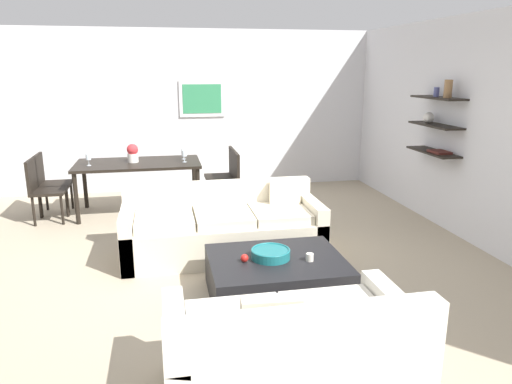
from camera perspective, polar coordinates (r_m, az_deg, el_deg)
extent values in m
plane|color=tan|center=(5.26, -3.45, -8.67)|extent=(18.00, 18.00, 0.00)
cube|color=silver|center=(8.40, -4.88, 9.64)|extent=(8.40, 0.06, 2.70)
cube|color=white|center=(8.32, -6.45, 10.98)|extent=(0.77, 0.02, 0.61)
cube|color=#338C59|center=(8.31, -6.44, 10.98)|extent=(0.65, 0.01, 0.48)
cube|color=silver|center=(6.55, 23.01, 7.11)|extent=(0.06, 8.20, 2.70)
cube|color=black|center=(6.64, 20.88, 10.44)|extent=(0.28, 0.90, 0.02)
cube|color=black|center=(6.67, 20.61, 7.45)|extent=(0.28, 0.90, 0.02)
cube|color=black|center=(6.72, 20.34, 4.49)|extent=(0.28, 0.90, 0.02)
cylinder|color=olive|center=(6.47, 21.92, 11.34)|extent=(0.10, 0.10, 0.22)
sphere|color=silver|center=(6.81, 19.88, 8.35)|extent=(0.14, 0.14, 0.14)
cylinder|color=#4C518C|center=(6.68, 20.71, 11.10)|extent=(0.07, 0.07, 0.12)
cube|color=#4C1E19|center=(6.59, 21.03, 4.49)|extent=(0.20, 0.28, 0.03)
cube|color=beige|center=(5.46, -3.94, -5.41)|extent=(2.21, 0.90, 0.42)
cube|color=beige|center=(5.69, -4.49, -0.46)|extent=(2.21, 0.16, 0.36)
cube|color=beige|center=(5.41, -14.95, -5.08)|extent=(0.14, 0.90, 0.60)
cube|color=beige|center=(5.64, 6.56, -3.83)|extent=(0.14, 0.90, 0.60)
cube|color=beige|center=(5.30, -10.87, -3.30)|extent=(0.62, 0.70, 0.10)
cube|color=beige|center=(5.34, -3.93, -2.94)|extent=(0.62, 0.70, 0.10)
cube|color=beige|center=(5.45, 2.80, -2.54)|extent=(0.62, 0.70, 0.10)
cube|color=beige|center=(5.66, 3.43, -0.54)|extent=(0.37, 0.15, 0.36)
cube|color=silver|center=(3.34, 4.10, -19.46)|extent=(1.62, 0.90, 0.42)
cube|color=silver|center=(2.83, 6.30, -17.00)|extent=(1.62, 0.16, 0.36)
cube|color=silver|center=(3.54, 16.25, -16.26)|extent=(0.14, 0.90, 0.60)
cube|color=silver|center=(3.20, -9.49, -19.37)|extent=(0.14, 0.90, 0.60)
cube|color=silver|center=(3.33, 9.74, -14.53)|extent=(0.65, 0.70, 0.10)
cube|color=silver|center=(3.18, -2.06, -15.87)|extent=(0.65, 0.70, 0.10)
cube|color=beige|center=(2.94, 1.83, -15.63)|extent=(0.37, 0.14, 0.36)
cube|color=black|center=(4.51, 2.44, -10.14)|extent=(1.23, 0.99, 0.38)
cylinder|color=#19666B|center=(4.43, 1.75, -7.41)|extent=(0.36, 0.36, 0.08)
torus|color=#19666B|center=(4.41, 1.75, -6.94)|extent=(0.36, 0.36, 0.02)
cylinder|color=silver|center=(4.39, 6.43, -7.73)|extent=(0.07, 0.07, 0.07)
sphere|color=red|center=(4.35, -1.38, -7.87)|extent=(0.07, 0.07, 0.07)
cube|color=black|center=(7.12, -13.87, 3.30)|extent=(1.76, 0.93, 0.04)
cylinder|color=black|center=(6.90, -20.63, -0.78)|extent=(0.06, 0.06, 0.71)
cylinder|color=black|center=(6.81, -6.91, -0.11)|extent=(0.06, 0.06, 0.71)
cylinder|color=black|center=(7.67, -19.71, 0.80)|extent=(0.06, 0.06, 0.71)
cylinder|color=black|center=(7.60, -7.39, 1.42)|extent=(0.06, 0.06, 0.71)
cube|color=black|center=(7.54, -22.81, 0.85)|extent=(0.44, 0.44, 0.04)
cube|color=black|center=(7.53, -24.48, 2.51)|extent=(0.04, 0.44, 0.43)
cylinder|color=black|center=(7.38, -21.54, -1.10)|extent=(0.04, 0.04, 0.41)
cylinder|color=black|center=(7.73, -21.09, -0.38)|extent=(0.04, 0.04, 0.41)
cylinder|color=black|center=(7.46, -24.26, -1.22)|extent=(0.04, 0.04, 0.41)
cylinder|color=black|center=(7.80, -23.69, -0.51)|extent=(0.04, 0.04, 0.41)
cube|color=black|center=(7.14, -23.45, 0.07)|extent=(0.44, 0.44, 0.04)
cube|color=black|center=(7.14, -25.20, 1.81)|extent=(0.04, 0.44, 0.43)
cylinder|color=black|center=(6.99, -22.11, -2.01)|extent=(0.04, 0.04, 0.41)
cylinder|color=black|center=(7.33, -21.62, -1.22)|extent=(0.04, 0.04, 0.41)
cylinder|color=black|center=(7.07, -24.98, -2.13)|extent=(0.04, 0.04, 0.41)
cylinder|color=black|center=(7.41, -24.35, -1.34)|extent=(0.04, 0.04, 0.41)
cube|color=black|center=(7.42, -4.38, 1.78)|extent=(0.44, 0.44, 0.04)
cube|color=black|center=(7.40, -2.87, 3.63)|extent=(0.04, 0.44, 0.43)
cylinder|color=black|center=(7.63, -5.85, 0.37)|extent=(0.04, 0.04, 0.41)
cylinder|color=black|center=(7.28, -5.58, -0.32)|extent=(0.04, 0.04, 0.41)
cylinder|color=black|center=(7.67, -3.17, 0.50)|extent=(0.04, 0.04, 0.41)
cylinder|color=black|center=(7.33, -2.78, -0.18)|extent=(0.04, 0.04, 0.41)
cube|color=black|center=(7.02, -3.96, 1.04)|extent=(0.44, 0.44, 0.04)
cube|color=black|center=(7.00, -2.37, 2.98)|extent=(0.04, 0.44, 0.43)
cylinder|color=black|center=(7.23, -5.53, -0.43)|extent=(0.04, 0.04, 0.41)
cylinder|color=black|center=(6.88, -5.23, -1.20)|extent=(0.04, 0.04, 0.41)
cylinder|color=black|center=(7.27, -2.71, -0.29)|extent=(0.04, 0.04, 0.41)
cylinder|color=black|center=(6.93, -2.26, -1.05)|extent=(0.04, 0.04, 0.41)
cylinder|color=silver|center=(7.00, -8.51, 3.57)|extent=(0.06, 0.06, 0.01)
cylinder|color=silver|center=(6.99, -8.52, 3.92)|extent=(0.01, 0.01, 0.08)
cylinder|color=silver|center=(6.98, -8.55, 4.57)|extent=(0.07, 0.07, 0.08)
cylinder|color=silver|center=(7.22, -8.60, 3.91)|extent=(0.06, 0.06, 0.01)
cylinder|color=silver|center=(7.22, -8.61, 4.19)|extent=(0.01, 0.01, 0.06)
cylinder|color=silver|center=(7.20, -8.64, 4.76)|extent=(0.07, 0.07, 0.08)
cylinder|color=silver|center=(7.06, -19.28, 3.01)|extent=(0.06, 0.06, 0.01)
cylinder|color=silver|center=(7.06, -19.31, 3.34)|extent=(0.01, 0.01, 0.08)
cylinder|color=silver|center=(7.04, -19.36, 3.96)|extent=(0.07, 0.07, 0.08)
cylinder|color=silver|center=(7.13, -14.45, 3.96)|extent=(0.15, 0.15, 0.12)
sphere|color=red|center=(7.11, -14.51, 4.93)|extent=(0.16, 0.16, 0.16)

